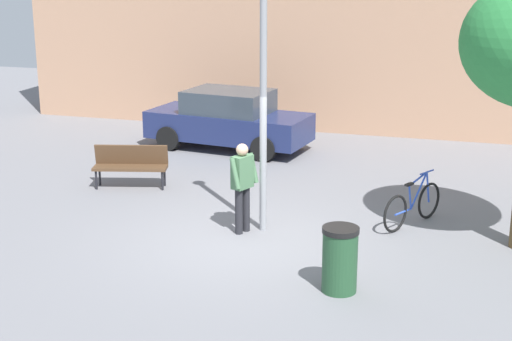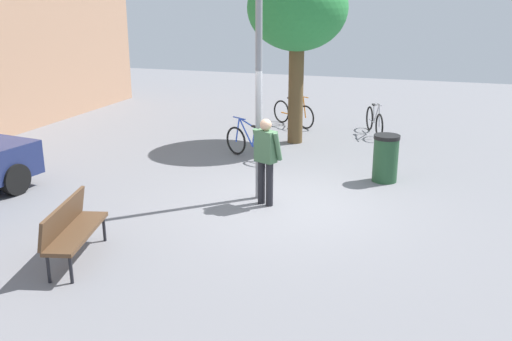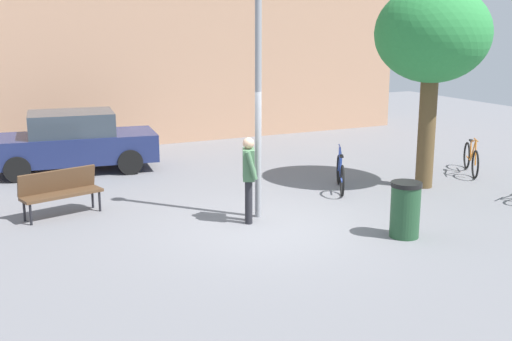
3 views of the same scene
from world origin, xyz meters
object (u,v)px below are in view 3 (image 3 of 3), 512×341
at_px(bicycle_orange, 471,159).
at_px(parked_car_navy, 72,142).
at_px(person_by_lamppost, 249,174).
at_px(plaza_tree, 432,36).
at_px(bicycle_blue, 340,174).
at_px(trash_bin, 405,209).
at_px(lamppost, 258,75).
at_px(park_bench, 60,189).

distance_m(bicycle_orange, parked_car_navy, 10.24).
distance_m(person_by_lamppost, parked_car_navy, 6.33).
distance_m(person_by_lamppost, plaza_tree, 5.51).
relative_size(bicycle_blue, parked_car_navy, 0.37).
bearing_deg(trash_bin, lamppost, 129.31).
xyz_separation_m(park_bench, bicycle_orange, (10.06, -0.82, -0.16)).
bearing_deg(bicycle_orange, lamppost, -171.42).
distance_m(bicycle_blue, trash_bin, 3.40).
height_order(park_bench, bicycle_blue, bicycle_blue).
bearing_deg(trash_bin, plaza_tree, 44.82).
xyz_separation_m(person_by_lamppost, trash_bin, (2.16, -2.01, -0.45)).
height_order(lamppost, bicycle_blue, lamppost).
bearing_deg(plaza_tree, bicycle_orange, 15.70).
relative_size(plaza_tree, trash_bin, 4.55).
bearing_deg(lamppost, trash_bin, -50.69).
distance_m(lamppost, person_by_lamppost, 1.90).
distance_m(lamppost, parked_car_navy, 6.56).
distance_m(lamppost, trash_bin, 3.72).
xyz_separation_m(lamppost, bicycle_orange, (6.53, 0.99, -2.44)).
bearing_deg(lamppost, bicycle_blue, 21.85).
bearing_deg(person_by_lamppost, lamppost, 37.14).
height_order(plaza_tree, trash_bin, plaza_tree).
height_order(person_by_lamppost, plaza_tree, plaza_tree).
xyz_separation_m(person_by_lamppost, bicycle_blue, (2.94, 1.29, -0.58)).
bearing_deg(person_by_lamppost, trash_bin, -42.96).
distance_m(park_bench, parked_car_navy, 3.99).
bearing_deg(bicycle_orange, trash_bin, -145.33).
xyz_separation_m(bicycle_orange, parked_car_navy, (-9.10, 4.69, 0.39)).
relative_size(person_by_lamppost, bicycle_orange, 1.08).
distance_m(parked_car_navy, trash_bin, 9.08).
relative_size(parked_car_navy, trash_bin, 4.31).
bearing_deg(bicycle_blue, bicycle_orange, -0.97).
xyz_separation_m(parked_car_navy, trash_bin, (4.41, -7.93, -0.26)).
xyz_separation_m(lamppost, bicycle_blue, (2.62, 1.05, -2.44)).
bearing_deg(plaza_tree, trash_bin, -135.18).
height_order(parked_car_navy, trash_bin, parked_car_navy).
relative_size(bicycle_orange, parked_car_navy, 0.35).
bearing_deg(bicycle_blue, parked_car_navy, 138.28).
bearing_deg(bicycle_blue, trash_bin, -103.20).
relative_size(plaza_tree, parked_car_navy, 1.06).
relative_size(bicycle_orange, trash_bin, 1.51).
bearing_deg(park_bench, trash_bin, -37.10).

